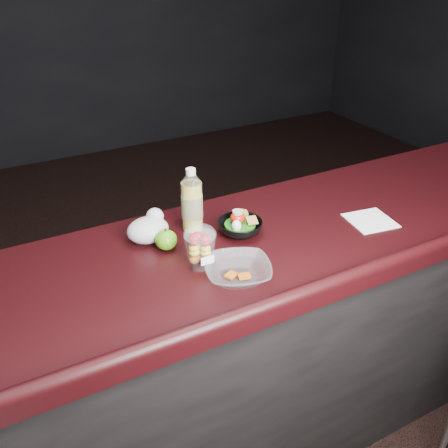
{
  "coord_description": "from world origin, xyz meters",
  "views": [
    {
      "loc": [
        -0.73,
        -0.98,
        1.94
      ],
      "look_at": [
        -0.04,
        0.32,
        1.1
      ],
      "focal_mm": 40.0,
      "sensor_mm": 36.0,
      "label": 1
    }
  ],
  "objects_px": {
    "lemonade_bottle": "(192,204)",
    "takeout_bowl": "(238,271)",
    "fruit_cup": "(200,246)",
    "snack_bowl": "(240,226)",
    "green_apple": "(166,240)"
  },
  "relations": [
    {
      "from": "snack_bowl",
      "to": "takeout_bowl",
      "type": "xyz_separation_m",
      "value": [
        -0.14,
        -0.23,
        -0.0
      ]
    },
    {
      "from": "green_apple",
      "to": "lemonade_bottle",
      "type": "bearing_deg",
      "value": 31.64
    },
    {
      "from": "snack_bowl",
      "to": "takeout_bowl",
      "type": "distance_m",
      "value": 0.27
    },
    {
      "from": "fruit_cup",
      "to": "snack_bowl",
      "type": "relative_size",
      "value": 0.84
    },
    {
      "from": "green_apple",
      "to": "takeout_bowl",
      "type": "relative_size",
      "value": 0.3
    },
    {
      "from": "fruit_cup",
      "to": "takeout_bowl",
      "type": "xyz_separation_m",
      "value": [
        0.07,
        -0.12,
        -0.05
      ]
    },
    {
      "from": "fruit_cup",
      "to": "takeout_bowl",
      "type": "bearing_deg",
      "value": -58.07
    },
    {
      "from": "takeout_bowl",
      "to": "green_apple",
      "type": "bearing_deg",
      "value": 116.29
    },
    {
      "from": "lemonade_bottle",
      "to": "fruit_cup",
      "type": "bearing_deg",
      "value": -109.1
    },
    {
      "from": "lemonade_bottle",
      "to": "snack_bowl",
      "type": "relative_size",
      "value": 1.33
    },
    {
      "from": "fruit_cup",
      "to": "snack_bowl",
      "type": "height_order",
      "value": "fruit_cup"
    },
    {
      "from": "snack_bowl",
      "to": "takeout_bowl",
      "type": "bearing_deg",
      "value": -121.01
    },
    {
      "from": "fruit_cup",
      "to": "snack_bowl",
      "type": "distance_m",
      "value": 0.25
    },
    {
      "from": "fruit_cup",
      "to": "snack_bowl",
      "type": "xyz_separation_m",
      "value": [
        0.21,
        0.12,
        -0.05
      ]
    },
    {
      "from": "lemonade_bottle",
      "to": "takeout_bowl",
      "type": "height_order",
      "value": "lemonade_bottle"
    }
  ]
}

